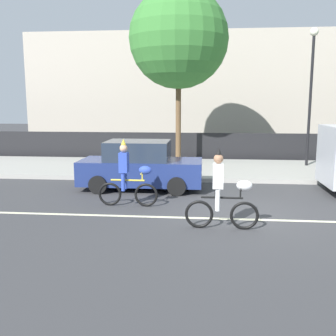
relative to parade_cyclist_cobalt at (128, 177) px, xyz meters
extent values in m
plane|color=#38383A|center=(3.16, -0.50, -0.84)|extent=(80.00, 80.00, 0.00)
cube|color=beige|center=(3.16, -1.00, -0.84)|extent=(36.00, 0.14, 0.01)
cube|color=#9E9B93|center=(3.16, 6.00, -0.77)|extent=(60.00, 5.00, 0.15)
cube|color=black|center=(3.16, 8.90, -0.14)|extent=(40.00, 0.08, 1.40)
cube|color=#B2A899|center=(4.83, 17.50, 2.74)|extent=(28.00, 8.00, 7.16)
torus|color=black|center=(0.51, -0.01, -0.51)|extent=(0.67, 0.08, 0.67)
torus|color=black|center=(-0.54, 0.01, -0.51)|extent=(0.67, 0.08, 0.67)
cylinder|color=gold|center=(-0.01, 0.00, -0.09)|extent=(0.97, 0.06, 0.05)
cylinder|color=gold|center=(-0.16, 0.00, 0.00)|extent=(0.04, 0.04, 0.18)
cylinder|color=gold|center=(0.41, -0.01, 0.02)|extent=(0.04, 0.04, 0.23)
cylinder|color=gold|center=(0.41, -0.01, 0.14)|extent=(0.04, 0.50, 0.03)
ellipsoid|color=#2D47B2|center=(0.49, -0.01, 0.21)|extent=(0.36, 0.21, 0.24)
cube|color=#2D47B2|center=(-0.11, 0.00, 0.42)|extent=(0.24, 0.32, 0.56)
sphere|color=tan|center=(-0.11, 0.00, 0.82)|extent=(0.22, 0.22, 0.22)
cone|color=gold|center=(-0.11, 0.00, 1.00)|extent=(0.14, 0.14, 0.16)
cylinder|color=#2D47B2|center=(-0.12, -0.14, -0.13)|extent=(0.11, 0.11, 0.48)
cylinder|color=#2D47B2|center=(-0.11, 0.14, -0.13)|extent=(0.11, 0.11, 0.48)
torus|color=black|center=(3.09, -1.80, -0.51)|extent=(0.67, 0.08, 0.67)
torus|color=black|center=(2.04, -1.78, -0.51)|extent=(0.67, 0.08, 0.67)
cylinder|color=black|center=(2.56, -1.79, -0.09)|extent=(0.97, 0.07, 0.05)
cylinder|color=black|center=(2.41, -1.79, 0.00)|extent=(0.04, 0.04, 0.18)
cylinder|color=black|center=(2.98, -1.80, 0.02)|extent=(0.04, 0.04, 0.23)
cylinder|color=black|center=(2.98, -1.80, 0.14)|extent=(0.04, 0.50, 0.03)
ellipsoid|color=white|center=(3.07, -1.80, 0.21)|extent=(0.36, 0.21, 0.24)
cube|color=white|center=(2.46, -1.79, 0.42)|extent=(0.25, 0.32, 0.56)
sphere|color=#9E7051|center=(2.46, -1.79, 0.82)|extent=(0.22, 0.22, 0.22)
cone|color=black|center=(2.46, -1.79, 1.00)|extent=(0.14, 0.14, 0.16)
cylinder|color=white|center=(2.46, -1.93, -0.13)|extent=(0.11, 0.11, 0.48)
cylinder|color=white|center=(2.47, -1.65, -0.13)|extent=(0.11, 0.11, 0.48)
cube|color=navy|center=(0.00, 2.24, -0.24)|extent=(4.10, 1.72, 0.80)
cube|color=#232D3D|center=(-0.10, 2.24, 0.48)|extent=(2.10, 1.58, 0.64)
cylinder|color=black|center=(1.27, 1.38, -0.54)|extent=(0.60, 0.20, 0.60)
cylinder|color=black|center=(1.27, 3.10, -0.54)|extent=(0.60, 0.20, 0.60)
cylinder|color=black|center=(-1.27, 1.38, -0.54)|extent=(0.60, 0.20, 0.60)
cylinder|color=black|center=(-1.27, 3.10, -0.54)|extent=(0.60, 0.20, 0.60)
cylinder|color=black|center=(6.63, 6.96, 2.06)|extent=(0.12, 0.12, 5.50)
sphere|color=#EAEACC|center=(6.63, 6.96, 4.99)|extent=(0.36, 0.36, 0.36)
cylinder|color=brown|center=(0.91, 7.21, 1.31)|extent=(0.24, 0.24, 3.99)
sphere|color=#387A33|center=(0.91, 7.21, 4.84)|extent=(4.39, 4.39, 4.39)
camera|label=1|loc=(2.16, -10.72, 2.12)|focal=42.00mm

